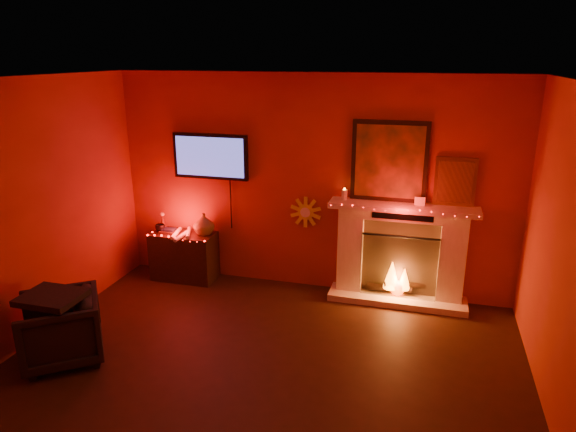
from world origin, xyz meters
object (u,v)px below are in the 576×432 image
console_table (185,252)px  armchair (61,329)px  fireplace (400,244)px  tv (211,157)px  sunburst_clock (306,212)px

console_table → armchair: 2.11m
armchair → fireplace: bearing=88.9°
fireplace → armchair: 3.82m
tv → sunburst_clock: tv is taller
sunburst_clock → armchair: 3.06m
console_table → fireplace: bearing=2.6°
tv → console_table: 1.34m
fireplace → sunburst_clock: 1.23m
fireplace → armchair: (-3.09, -2.22, -0.39)m
fireplace → tv: bearing=178.5°
sunburst_clock → armchair: (-1.90, -2.31, -0.66)m
sunburst_clock → armchair: size_ratio=0.54×
tv → armchair: tv is taller
armchair → console_table: bearing=134.8°
console_table → armchair: bearing=-98.4°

